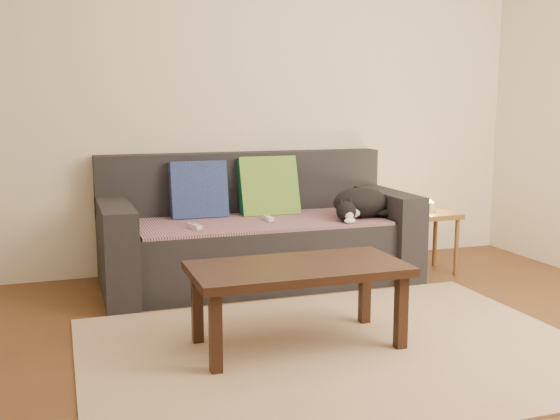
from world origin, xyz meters
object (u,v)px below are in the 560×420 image
Objects in this scene: cat at (360,203)px; side_table at (429,223)px; wii_remote_b at (268,218)px; coffee_table at (298,275)px; sofa at (256,236)px; wii_remote_a at (194,226)px.

cat is 1.07× the size of side_table.
side_table is at bearing -91.65° from wii_remote_b.
side_table is at bearing 37.67° from coffee_table.
sofa is at bearing 22.13° from wii_remote_b.
wii_remote_b is at bearing -69.26° from sofa.
coffee_table is (-0.17, -1.29, 0.07)m from sofa.
cat reaches higher than wii_remote_a.
coffee_table is at bearing -97.40° from sofa.
cat is at bearing -176.97° from side_table.
wii_remote_b is at bearing 79.44° from coffee_table.
wii_remote_a is 0.14× the size of coffee_table.
coffee_table is (-0.85, -1.07, -0.16)m from cat.
sofa is 1.31m from coffee_table.
side_table is (1.21, -0.06, -0.09)m from wii_remote_b.
cat is 3.17× the size of wii_remote_a.
coffee_table is at bearing -177.07° from wii_remote_a.
sofa is at bearing -75.89° from wii_remote_a.
cat is 0.44× the size of coffee_table.
cat is 0.64m from wii_remote_b.
wii_remote_a is 0.34× the size of side_table.
cat is at bearing -97.12° from wii_remote_b.
sofa is 1.27m from side_table.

